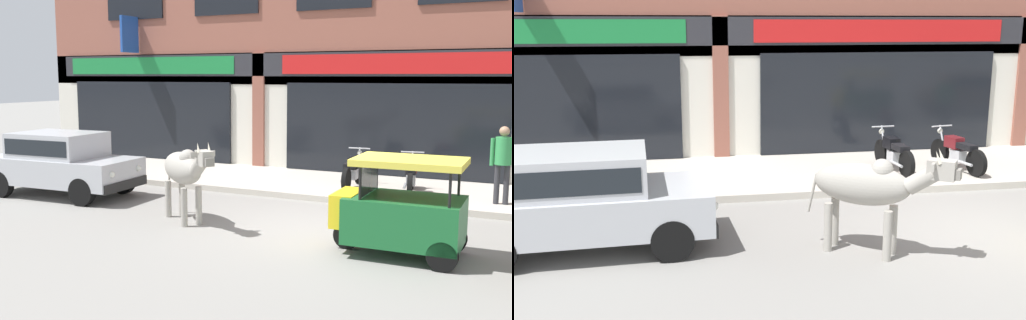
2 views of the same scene
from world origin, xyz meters
The scene contains 9 objects.
ground_plane centered at (0.00, 0.00, 0.00)m, with size 90.00×90.00×0.00m, color gray.
sidewalk centered at (0.00, 3.89, 0.07)m, with size 19.00×3.39×0.14m, color #B7AFA3.
shop_building centered at (0.00, 5.84, 3.93)m, with size 23.00×1.40×8.31m.
cow centered at (-2.36, -0.60, 1.01)m, with size 1.84×1.47×1.61m.
car_1 centered at (-6.31, 0.27, 0.81)m, with size 3.67×1.76×1.46m.
auto_rickshaw centered at (1.76, -0.92, 0.66)m, with size 2.00×1.18×1.52m.
motorcycle_0 centered at (-0.36, 3.52, 0.52)m, with size 0.52×1.81×0.88m.
motorcycle_1 centered at (1.02, 3.36, 0.52)m, with size 0.57×1.80×0.88m.
pedestrian centered at (2.92, 3.06, 1.12)m, with size 0.50×0.32×1.60m.
Camera 1 is at (3.76, -9.92, 2.76)m, focal length 42.00 mm.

